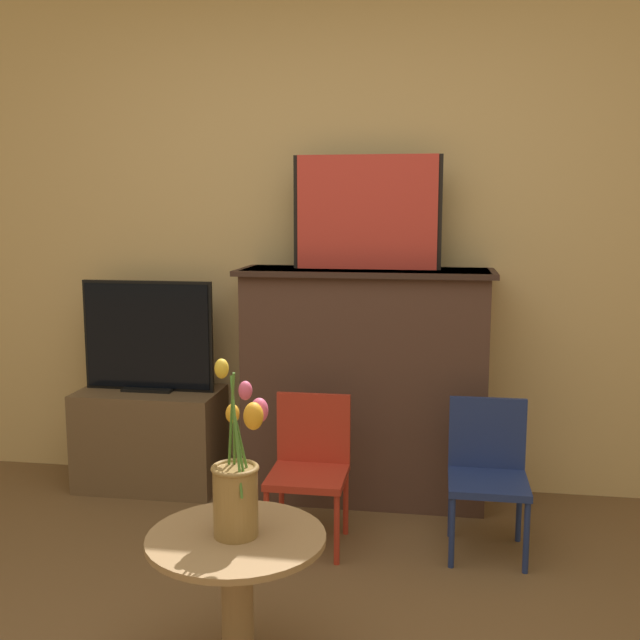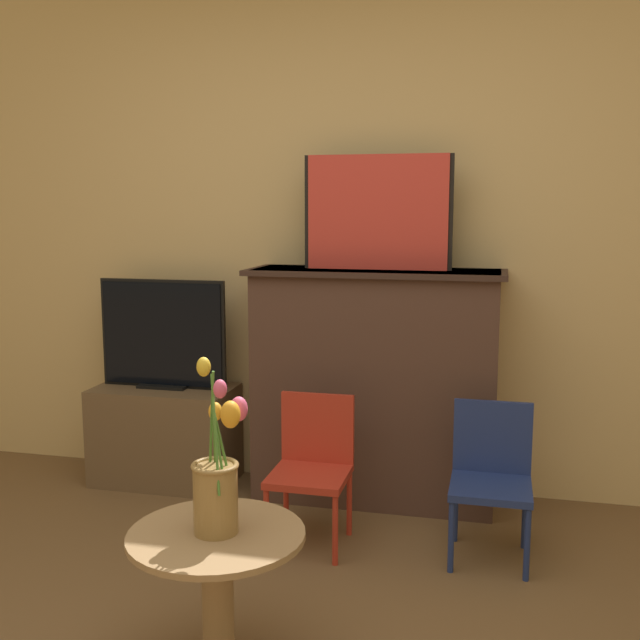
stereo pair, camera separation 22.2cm
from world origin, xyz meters
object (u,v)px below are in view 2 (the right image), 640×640
at_px(chair_red, 312,461).
at_px(chair_blue, 491,472).
at_px(vase_tulips, 217,481).
at_px(painting, 377,212).
at_px(tv_monitor, 163,335).

relative_size(chair_red, chair_blue, 1.00).
relative_size(chair_red, vase_tulips, 1.21).
xyz_separation_m(painting, chair_red, (-0.18, -0.54, -1.05)).
distance_m(painting, chair_blue, 1.29).
relative_size(tv_monitor, vase_tulips, 1.29).
distance_m(chair_blue, vase_tulips, 1.33).
bearing_deg(chair_blue, tv_monitor, 164.46).
bearing_deg(chair_blue, painting, 138.90).
bearing_deg(tv_monitor, painting, 1.53).
bearing_deg(chair_blue, vase_tulips, -127.24).
bearing_deg(painting, vase_tulips, -98.31).
bearing_deg(tv_monitor, chair_blue, -15.54).
distance_m(painting, tv_monitor, 1.27).
relative_size(painting, chair_blue, 1.12).
distance_m(painting, vase_tulips, 1.73).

